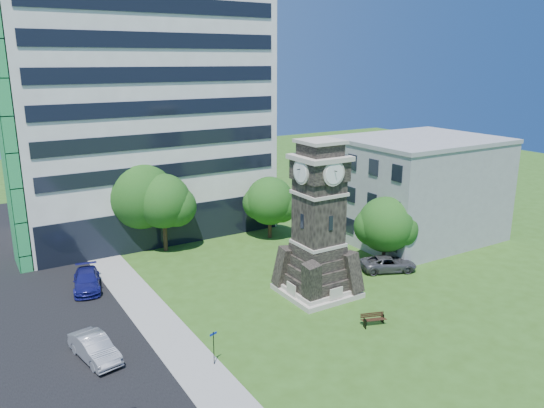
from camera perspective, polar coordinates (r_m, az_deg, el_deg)
ground at (r=39.81m, az=3.01°, el=-11.48°), size 160.00×160.00×0.00m
sidewalk at (r=40.08m, az=-12.75°, el=-11.62°), size 3.00×70.00×0.06m
street at (r=38.69m, az=-25.07°, el=-13.85°), size 14.00×80.00×0.02m
clock_tower at (r=40.93m, az=5.00°, el=-2.76°), size 5.40×5.40×12.22m
office_tall at (r=57.78m, az=-14.46°, el=11.13°), size 26.20×15.11×28.60m
office_low at (r=56.27m, az=15.38°, el=1.66°), size 15.20×12.20×10.40m
car_street_mid at (r=35.52m, az=-18.55°, el=-14.47°), size 2.45×4.78×1.50m
car_street_north at (r=45.59m, az=-19.30°, el=-7.78°), size 3.05×5.31×1.45m
car_east_lot at (r=47.74m, az=12.42°, el=-6.27°), size 5.34×3.99×1.35m
park_bench at (r=38.42m, az=10.84°, el=-12.01°), size 1.72×0.46×0.89m
street_sign at (r=33.07m, az=-6.30°, el=-14.78°), size 0.53×0.05×2.22m
tree_nw at (r=52.55m, az=-13.89°, el=0.73°), size 7.25×6.59×8.64m
tree_nc at (r=51.26m, az=-11.53°, el=0.11°), size 5.74×5.21×7.59m
tree_ne at (r=54.27m, az=-0.18°, el=0.20°), size 5.45×4.96×6.45m
tree_east at (r=48.42m, az=12.15°, el=-2.31°), size 5.47×4.98×6.21m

